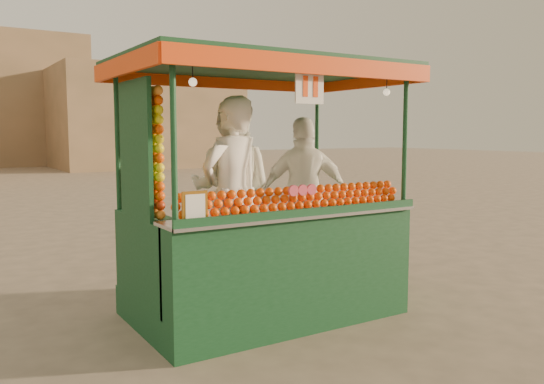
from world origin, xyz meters
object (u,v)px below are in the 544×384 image
vendor_middle (231,190)px  vendor_right (305,195)px  juice_cart (263,236)px  vendor_left (232,195)px

vendor_middle → vendor_right: vendor_middle is taller
juice_cart → vendor_right: (0.75, 0.38, 0.31)m
juice_cart → vendor_middle: bearing=93.5°
vendor_left → vendor_right: bearing=-179.4°
juice_cart → vendor_right: 0.90m
vendor_right → vendor_left: bearing=38.6°
vendor_left → juice_cart: bearing=148.6°
vendor_left → vendor_middle: bearing=-132.9°
vendor_right → vendor_middle: bearing=9.3°
juice_cart → vendor_right: size_ratio=1.62×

